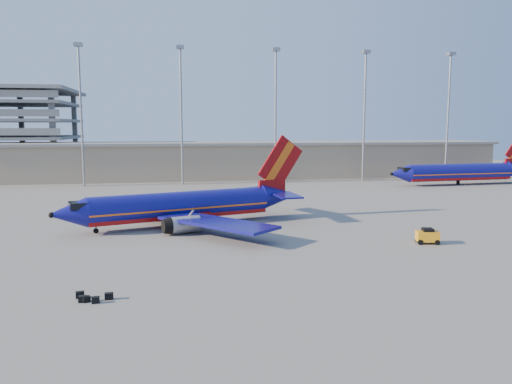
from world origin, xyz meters
TOP-DOWN VIEW (x-y plane):
  - ground at (0.00, 0.00)m, footprint 220.00×220.00m
  - terminal_building at (10.00, 58.00)m, footprint 122.00×16.00m
  - light_mast_row at (5.00, 46.00)m, footprint 101.60×1.60m
  - aircraft_main at (-5.22, 1.96)m, footprint 31.73×30.03m
  - aircraft_second at (53.26, 36.28)m, footprint 34.19×13.28m
  - baggage_tug at (19.46, -12.31)m, footprint 2.53×1.85m
  - luggage_pile at (-12.66, -24.56)m, footprint 2.74×1.74m

SIDE VIEW (x-z plane):
  - ground at x=0.00m, z-range 0.00..0.00m
  - luggage_pile at x=-12.66m, z-range -0.01..0.47m
  - baggage_tug at x=19.46m, z-range 0.03..1.67m
  - aircraft_main at x=-5.22m, z-range -3.18..7.91m
  - aircraft_second at x=53.26m, z-range -3.13..8.44m
  - terminal_building at x=10.00m, z-range 0.07..8.57m
  - light_mast_row at x=5.00m, z-range 3.23..31.88m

